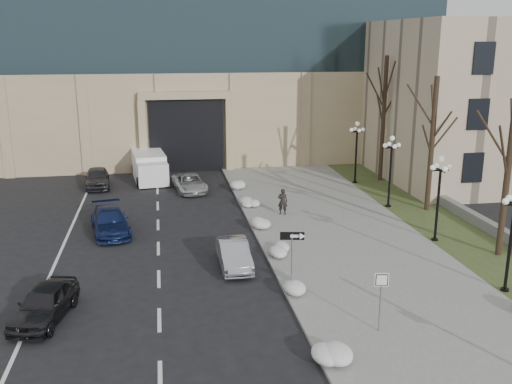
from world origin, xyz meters
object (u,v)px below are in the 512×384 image
car_b (234,254)px  keep_sign (381,290)px  box_truck (149,166)px  car_e (97,178)px  one_way_sign (296,243)px  car_d (190,183)px  lamppost_a (512,225)px  car_a (44,303)px  lamppost_d (357,144)px  lamppost_b (439,187)px  car_c (110,221)px  lamppost_c (391,162)px  pedestrian (283,201)px

car_b → keep_sign: 8.68m
box_truck → car_e: bearing=-158.6°
car_e → one_way_sign: one_way_sign is taller
car_d → lamppost_a: 23.28m
car_a → car_e: (0.03, 21.00, 0.03)m
keep_sign → lamppost_d: bearing=82.1°
car_d → lamppost_b: size_ratio=0.92×
car_c → keep_sign: bearing=-61.4°
car_b → lamppost_c: lamppost_c is taller
lamppost_b → lamppost_d: bearing=90.0°
one_way_sign → car_c: bearing=141.6°
lamppost_a → car_b: bearing=156.4°
car_c → pedestrian: pedestrian is taller
pedestrian → lamppost_c: (7.15, 0.54, 2.13)m
car_e → lamppost_c: (19.16, -8.79, 2.35)m
car_a → car_c: (1.74, 10.20, -0.00)m
car_a → one_way_sign: bearing=15.6°
car_c → car_d: 9.83m
pedestrian → box_truck: box_truck is taller
car_b → keep_sign: (4.48, -7.34, 1.13)m
car_e → lamppost_c: 21.21m
car_d → keep_sign: bearing=-83.6°
car_e → box_truck: size_ratio=0.62×
car_c → lamppost_c: 17.72m
pedestrian → lamppost_a: (7.15, -12.46, 2.13)m
car_c → lamppost_b: size_ratio=1.00×
car_b → box_truck: (-4.20, 18.91, 0.36)m
car_a → car_d: size_ratio=0.93×
car_c → lamppost_a: size_ratio=1.00×
car_c → car_a: bearing=-109.7°
car_b → box_truck: 19.38m
one_way_sign → car_b: bearing=131.9°
car_c → one_way_sign: size_ratio=1.67×
box_truck → one_way_sign: size_ratio=2.39×
pedestrian → box_truck: (-8.25, 11.33, 0.07)m
one_way_sign → lamppost_c: 14.79m
car_a → car_e: car_e is taller
pedestrian → one_way_sign: bearing=97.7°
lamppost_a → lamppost_b: (0.00, 6.50, 0.00)m
car_e → lamppost_b: size_ratio=0.89×
car_b → lamppost_a: 12.46m
car_a → keep_sign: keep_sign is taller
box_truck → lamppost_c: lamppost_c is taller
box_truck → lamppost_a: lamppost_a is taller
lamppost_a → keep_sign: bearing=-159.9°
pedestrian → lamppost_d: lamppost_d is taller
car_e → pedestrian: bearing=-42.9°
box_truck → car_d: bearing=-62.7°
car_a → car_e: 21.00m
car_b → lamppost_b: size_ratio=0.83×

